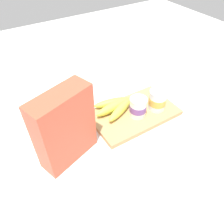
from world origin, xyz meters
TOP-DOWN VIEW (x-y plane):
  - ground_plane at (0.00, 0.00)m, footprint 2.40×2.40m
  - cutting_board at (0.00, 0.00)m, footprint 0.35×0.21m
  - cereal_box at (0.30, 0.04)m, footprint 0.21×0.13m
  - yogurt_cup_front at (-0.09, 0.03)m, footprint 0.07×0.07m
  - yogurt_cup_back at (-0.00, 0.02)m, footprint 0.07×0.07m
  - banana_bunch at (0.05, -0.05)m, footprint 0.19×0.14m

SIDE VIEW (x-z plane):
  - ground_plane at x=0.00m, z-range 0.00..0.00m
  - cutting_board at x=0.00m, z-range 0.00..0.02m
  - banana_bunch at x=0.05m, z-range 0.02..0.06m
  - yogurt_cup_back at x=0.00m, z-range 0.02..0.10m
  - yogurt_cup_front at x=-0.09m, z-range 0.02..0.10m
  - cereal_box at x=0.30m, z-range 0.00..0.26m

